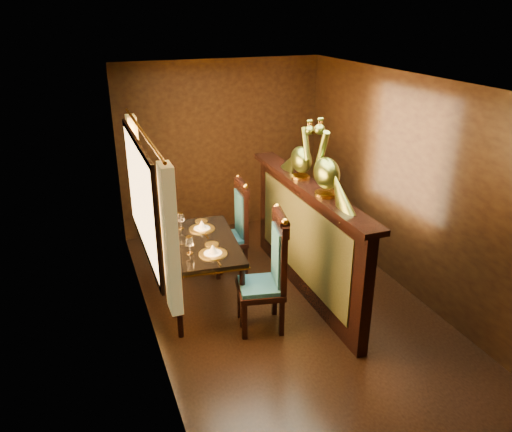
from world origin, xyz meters
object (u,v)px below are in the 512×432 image
object	(u,v)px
chair_right	(236,224)
peacock_right	(302,148)
dining_table	(200,247)
chair_left	(272,268)
peacock_left	(327,160)

from	to	relation	value
chair_right	peacock_right	size ratio (longest dim) A/B	1.74
dining_table	chair_right	distance (m)	0.87
dining_table	chair_left	bearing A→B (deg)	-45.14
dining_table	peacock_left	world-z (taller)	peacock_left
chair_left	chair_right	bearing A→B (deg)	99.35
dining_table	chair_right	size ratio (longest dim) A/B	1.14
chair_left	peacock_left	size ratio (longest dim) A/B	1.71
chair_right	peacock_right	xyz separation A→B (m)	(0.58, -0.60, 1.07)
dining_table	peacock_right	world-z (taller)	peacock_right
chair_left	peacock_left	xyz separation A→B (m)	(0.63, 0.11, 1.06)
peacock_left	peacock_right	distance (m)	0.60
chair_left	chair_right	xyz separation A→B (m)	(0.05, 1.30, -0.05)
dining_table	peacock_left	distance (m)	1.69
peacock_right	chair_left	bearing A→B (deg)	-131.85
chair_left	peacock_left	distance (m)	1.24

